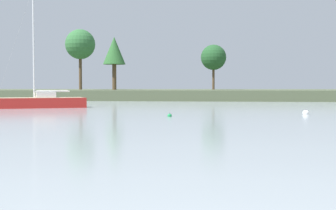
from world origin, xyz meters
The scene contains 7 objects.
far_shore_bank centered at (0.00, 83.27, 0.83)m, with size 183.51×43.90×1.66m, color #4C563D.
sailboat_red centered at (-6.92, 39.15, 0.28)m, with size 9.20×6.06×13.17m.
mooring_buoy_green centered at (7.86, 27.10, 0.06)m, with size 0.33×0.33×0.38m.
mooring_buoy_white centered at (18.34, 31.14, 0.09)m, with size 0.51×0.51×0.56m.
shore_tree_center centered at (-15.49, 79.00, 10.40)m, with size 5.80×5.80×11.71m.
shore_tree_left_mid centered at (10.26, 80.26, 7.79)m, with size 4.83×4.83×8.58m.
shore_tree_inland_a centered at (-7.41, 73.37, 8.56)m, with size 4.03×4.03×9.53m.
Camera 1 is at (11.54, -5.44, 2.17)m, focal length 47.77 mm.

